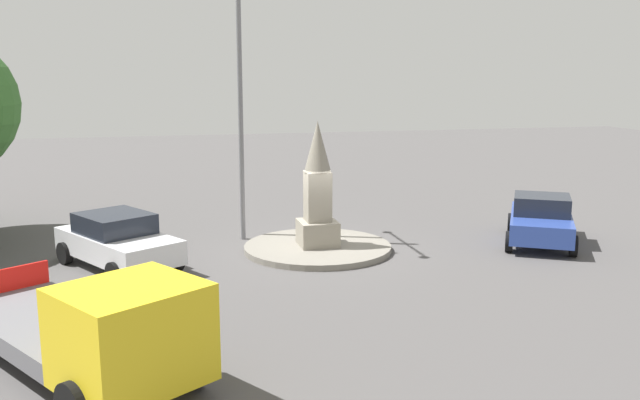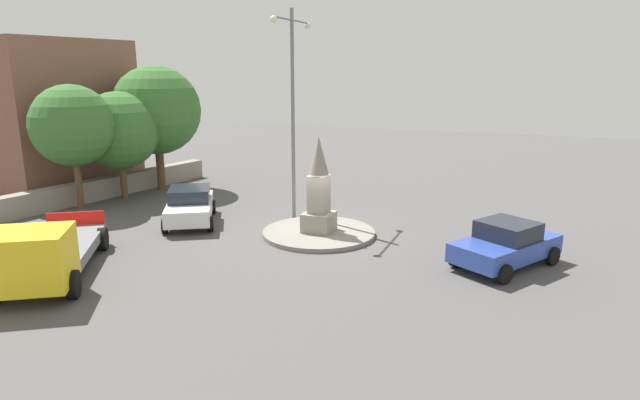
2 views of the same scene
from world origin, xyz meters
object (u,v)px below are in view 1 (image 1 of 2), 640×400
Objects in this scene: streetlamp at (240,74)px; car_white_passing at (117,240)px; monument at (318,192)px; car_blue_near_island at (541,220)px; truck_yellow_waiting at (97,332)px.

car_white_passing is (-2.44, 3.81, -4.55)m from streetlamp.
streetlamp is at bearing 45.36° from monument.
car_blue_near_island is (-0.79, -7.13, -1.06)m from monument.
streetlamp is 2.02× the size of car_white_passing.
monument reaches higher than truck_yellow_waiting.
monument is 0.86× the size of car_white_passing.
streetlamp is 11.45m from truck_yellow_waiting.
truck_yellow_waiting is at bearing 159.05° from streetlamp.
car_blue_near_island is 0.70× the size of truck_yellow_waiting.
streetlamp reaches higher than truck_yellow_waiting.
streetlamp reaches higher than car_white_passing.
car_blue_near_island is at bearing -96.35° from monument.
streetlamp is at bearing -57.37° from car_white_passing.
car_blue_near_island is at bearing -106.99° from streetlamp.
car_white_passing is at bearing 94.27° from monument.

